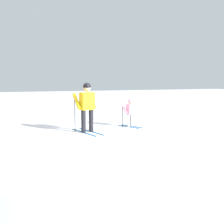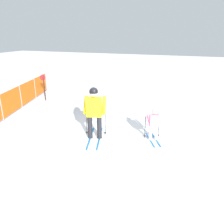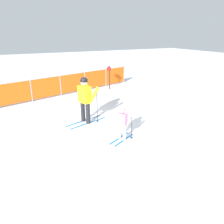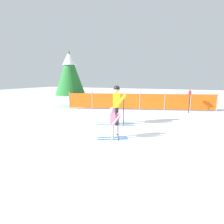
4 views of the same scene
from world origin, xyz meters
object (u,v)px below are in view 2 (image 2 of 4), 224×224
object	(u,v)px
safety_fence	(1,107)
trail_marker	(44,84)
skier_child	(154,122)
skier_adult	(94,109)

from	to	relation	value
safety_fence	trail_marker	bearing A→B (deg)	3.38
skier_child	safety_fence	world-z (taller)	safety_fence
skier_child	skier_adult	bearing A→B (deg)	79.70
skier_adult	skier_child	bearing A→B (deg)	-90.90
skier_adult	safety_fence	world-z (taller)	skier_adult
safety_fence	trail_marker	xyz separation A→B (m)	(2.98, 0.18, 0.27)
skier_child	trail_marker	size ratio (longest dim) A/B	0.80
safety_fence	skier_child	bearing A→B (deg)	-85.61
skier_adult	safety_fence	xyz separation A→B (m)	(0.08, 4.08, -0.46)
trail_marker	skier_adult	bearing A→B (deg)	-125.80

